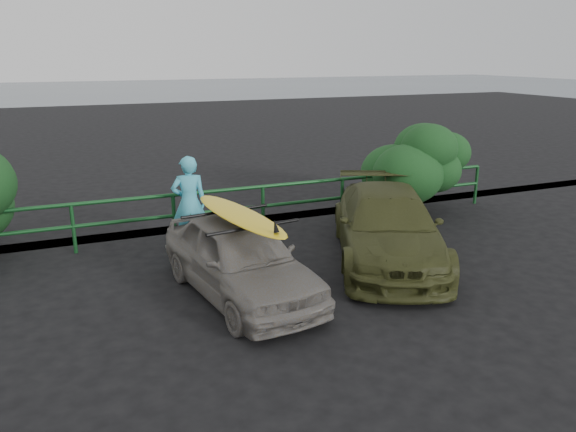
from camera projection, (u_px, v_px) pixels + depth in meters
name	position (u px, v px, depth m)	size (l,w,h in m)	color
ground	(320.00, 336.00, 7.92)	(80.00, 80.00, 0.00)	black
ocean	(80.00, 90.00, 61.07)	(200.00, 200.00, 0.00)	#535D65
guardrail	(220.00, 212.00, 12.21)	(14.00, 0.08, 1.04)	#14461D
shrub_right	(402.00, 168.00, 14.36)	(3.20, 2.40, 2.05)	#18431B
sedan	(240.00, 258.00, 9.11)	(1.52, 3.78, 1.29)	slate
olive_vehicle	(387.00, 226.00, 10.69)	(1.88, 4.63, 1.34)	#3B3F1B
man	(189.00, 203.00, 11.26)	(0.70, 0.46, 1.91)	#45B8D1
roof_rack	(239.00, 219.00, 8.92)	(1.56, 1.09, 0.05)	black
surfboard	(239.00, 215.00, 8.90)	(0.60, 2.89, 0.09)	yellow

